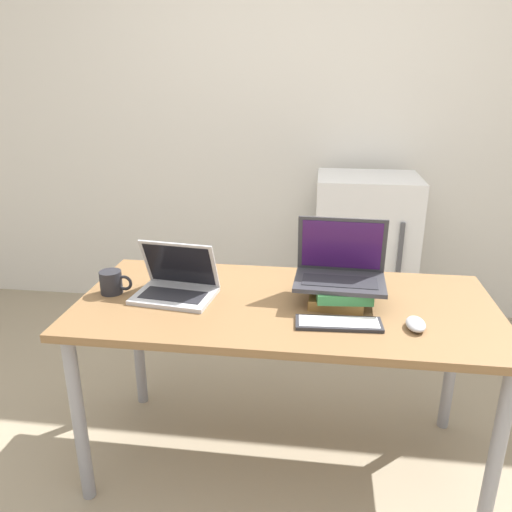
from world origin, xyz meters
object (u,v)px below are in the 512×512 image
object	(u,v)px
mouse	(416,324)
mug	(112,282)
wireless_keyboard	(339,323)
laptop_on_books	(340,269)
book_stack	(340,291)
mini_fridge	(363,258)
laptop_left	(176,285)

from	to	relation	value
mouse	mug	world-z (taller)	mug
wireless_keyboard	mouse	xyz separation A→B (m)	(0.26, 0.01, 0.01)
wireless_keyboard	mug	size ratio (longest dim) A/B	2.33
laptop_on_books	mouse	xyz separation A→B (m)	(0.25, -0.21, -0.11)
laptop_on_books	mug	bearing A→B (deg)	-176.15
book_stack	mini_fridge	distance (m)	1.19
book_stack	wireless_keyboard	world-z (taller)	book_stack
laptop_on_books	book_stack	bearing A→B (deg)	-84.36
book_stack	laptop_on_books	bearing A→B (deg)	95.64
laptop_left	mini_fridge	bearing A→B (deg)	55.44
laptop_on_books	mini_fridge	xyz separation A→B (m)	(0.18, 1.13, -0.36)
laptop_left	mouse	size ratio (longest dim) A/B	3.02
wireless_keyboard	mouse	size ratio (longest dim) A/B	2.81
laptop_left	mini_fridge	xyz separation A→B (m)	(0.81, 1.18, -0.28)
mini_fridge	mouse	bearing A→B (deg)	-87.06
wireless_keyboard	laptop_left	bearing A→B (deg)	165.10
mouse	laptop_on_books	bearing A→B (deg)	140.77
laptop_left	laptop_on_books	world-z (taller)	laptop_on_books
wireless_keyboard	mug	xyz separation A→B (m)	(-0.88, 0.16, 0.04)
wireless_keyboard	mug	world-z (taller)	mug
book_stack	mouse	world-z (taller)	book_stack
laptop_on_books	mini_fridge	world-z (taller)	laptop_on_books
laptop_left	book_stack	size ratio (longest dim) A/B	1.16
book_stack	mouse	distance (m)	0.32
mouse	mug	distance (m)	1.15
laptop_on_books	wireless_keyboard	xyz separation A→B (m)	(-0.00, -0.22, -0.12)
book_stack	mouse	size ratio (longest dim) A/B	2.60
laptop_left	mini_fridge	world-z (taller)	mini_fridge
book_stack	wireless_keyboard	distance (m)	0.20
wireless_keyboard	mouse	bearing A→B (deg)	1.97
laptop_on_books	wireless_keyboard	size ratio (longest dim) A/B	1.14
laptop_on_books	mouse	distance (m)	0.34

